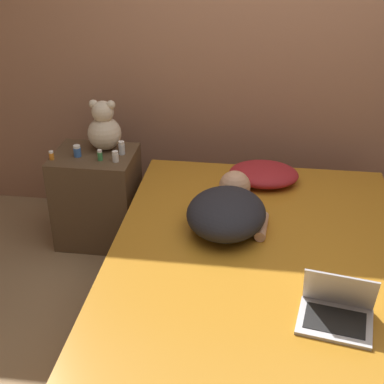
{
  "coord_description": "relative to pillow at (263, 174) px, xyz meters",
  "views": [
    {
      "loc": [
        -0.05,
        -2.3,
        2.13
      ],
      "look_at": [
        -0.39,
        0.26,
        0.71
      ],
      "focal_mm": 50.0,
      "sensor_mm": 36.0,
      "label": 1
    }
  ],
  "objects": [
    {
      "name": "teddy_bear",
      "position": [
        -1.06,
        0.11,
        0.21
      ],
      "size": [
        0.22,
        0.22,
        0.34
      ],
      "color": "beige",
      "rests_on": "nightstand"
    },
    {
      "name": "pillow",
      "position": [
        0.0,
        0.0,
        0.0
      ],
      "size": [
        0.44,
        0.36,
        0.11
      ],
      "color": "maroon",
      "rests_on": "bed"
    },
    {
      "name": "person_lying",
      "position": [
        -0.18,
        -0.56,
        0.05
      ],
      "size": [
        0.47,
        0.7,
        0.21
      ],
      "rotation": [
        0.0,
        0.0,
        -0.08
      ],
      "color": "black",
      "rests_on": "bed"
    },
    {
      "name": "bottle_clear",
      "position": [
        -0.93,
        0.04,
        0.11
      ],
      "size": [
        0.04,
        0.04,
        0.09
      ],
      "color": "silver",
      "rests_on": "nightstand"
    },
    {
      "name": "bottle_blue",
      "position": [
        -1.21,
        -0.03,
        0.1
      ],
      "size": [
        0.05,
        0.05,
        0.08
      ],
      "color": "#3866B2",
      "rests_on": "nightstand"
    },
    {
      "name": "ground_plane",
      "position": [
        0.0,
        -0.78,
        -0.59
      ],
      "size": [
        12.0,
        12.0,
        0.0
      ],
      "primitive_type": "plane",
      "color": "#937551"
    },
    {
      "name": "nightstand",
      "position": [
        -1.12,
        0.02,
        -0.26
      ],
      "size": [
        0.53,
        0.45,
        0.66
      ],
      "color": "brown",
      "rests_on": "ground_plane"
    },
    {
      "name": "bottle_orange",
      "position": [
        -1.36,
        -0.1,
        0.09
      ],
      "size": [
        0.03,
        0.03,
        0.06
      ],
      "color": "orange",
      "rests_on": "nightstand"
    },
    {
      "name": "bottle_green",
      "position": [
        -1.05,
        -0.07,
        0.1
      ],
      "size": [
        0.03,
        0.03,
        0.07
      ],
      "color": "#3D8E4C",
      "rests_on": "nightstand"
    },
    {
      "name": "bottle_white",
      "position": [
        -0.94,
        -0.08,
        0.1
      ],
      "size": [
        0.04,
        0.04,
        0.07
      ],
      "color": "white",
      "rests_on": "nightstand"
    },
    {
      "name": "laptop",
      "position": [
        0.33,
        -1.26,
        -0.0
      ],
      "size": [
        0.35,
        0.29,
        0.24
      ],
      "rotation": [
        0.0,
        0.0,
        -0.18
      ],
      "color": "silver",
      "rests_on": "bed"
    },
    {
      "name": "wall_back",
      "position": [
        0.0,
        0.54,
        0.71
      ],
      "size": [
        8.0,
        0.06,
        2.6
      ],
      "color": "#996B51",
      "rests_on": "ground_plane"
    },
    {
      "name": "bed",
      "position": [
        0.0,
        -0.78,
        -0.33
      ],
      "size": [
        1.59,
        2.08,
        0.53
      ],
      "color": "brown",
      "rests_on": "ground_plane"
    }
  ]
}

